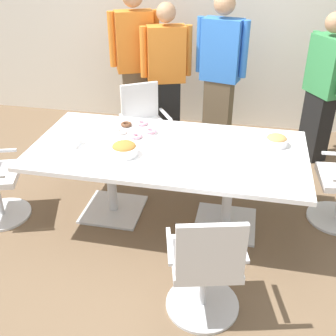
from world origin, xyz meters
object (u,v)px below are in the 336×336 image
at_px(snack_bowl_cookies, 277,140).
at_px(donut_platter, 136,130).
at_px(person_standing_0, 135,63).
at_px(snack_bowl_pretzels, 124,149).
at_px(office_chair_0, 206,270).
at_px(conference_table, 168,161).
at_px(napkin_pile, 71,142).
at_px(person_standing_3, 323,88).
at_px(person_standing_1, 166,75).
at_px(person_standing_2, 220,72).
at_px(office_chair_2, 144,130).

relative_size(snack_bowl_cookies, donut_platter, 0.50).
distance_m(person_standing_0, snack_bowl_pretzels, 1.94).
height_order(office_chair_0, person_standing_0, person_standing_0).
bearing_deg(conference_table, office_chair_0, -65.52).
bearing_deg(office_chair_0, person_standing_0, 99.91).
height_order(person_standing_0, snack_bowl_cookies, person_standing_0).
relative_size(conference_table, napkin_pile, 15.87).
distance_m(conference_table, napkin_pile, 0.88).
bearing_deg(person_standing_3, person_standing_1, 56.74).
bearing_deg(snack_bowl_cookies, person_standing_2, 115.48).
distance_m(office_chair_2, person_standing_3, 2.07).
distance_m(person_standing_1, person_standing_3, 1.80).
distance_m(person_standing_1, snack_bowl_cookies, 1.85).
xyz_separation_m(person_standing_3, donut_platter, (-1.82, -1.29, -0.11)).
xyz_separation_m(person_standing_1, snack_bowl_cookies, (1.28, -1.33, -0.10)).
distance_m(person_standing_1, person_standing_2, 0.65).
xyz_separation_m(office_chair_2, snack_bowl_pretzels, (0.16, -1.25, 0.40)).
bearing_deg(donut_platter, person_standing_2, 63.50).
distance_m(conference_table, person_standing_3, 2.15).
bearing_deg(conference_table, person_standing_2, 79.70).
bearing_deg(donut_platter, person_standing_0, 105.55).
height_order(conference_table, donut_platter, donut_platter).
xyz_separation_m(conference_table, person_standing_2, (0.29, 1.60, 0.34)).
height_order(person_standing_0, person_standing_2, person_standing_0).
bearing_deg(person_standing_3, snack_bowl_pretzels, 101.87).
height_order(person_standing_1, snack_bowl_pretzels, person_standing_1).
height_order(conference_table, office_chair_0, office_chair_0).
height_order(person_standing_1, person_standing_3, person_standing_1).
distance_m(person_standing_0, napkin_pile, 1.82).
bearing_deg(snack_bowl_pretzels, napkin_pile, 171.30).
height_order(person_standing_3, napkin_pile, person_standing_3).
relative_size(person_standing_1, person_standing_2, 0.94).
relative_size(office_chair_0, donut_platter, 2.28).
relative_size(person_standing_2, person_standing_3, 1.09).
xyz_separation_m(person_standing_3, napkin_pile, (-2.31, -1.68, -0.09)).
bearing_deg(napkin_pile, person_standing_1, 73.51).
bearing_deg(napkin_pile, snack_bowl_pretzels, -8.70).
distance_m(office_chair_0, person_standing_0, 3.07).
bearing_deg(snack_bowl_pretzels, person_standing_0, 102.70).
distance_m(office_chair_2, person_standing_1, 0.74).
xyz_separation_m(person_standing_1, person_standing_2, (0.64, 0.01, 0.07)).
bearing_deg(person_standing_2, snack_bowl_cookies, 128.48).
xyz_separation_m(snack_bowl_pretzels, napkin_pile, (-0.52, 0.08, -0.02)).
xyz_separation_m(office_chair_0, donut_platter, (-0.85, 1.33, 0.36)).
height_order(conference_table, napkin_pile, napkin_pile).
relative_size(conference_table, snack_bowl_pretzels, 10.47).
xyz_separation_m(person_standing_3, snack_bowl_pretzels, (-1.79, -1.76, -0.07)).
relative_size(person_standing_0, person_standing_2, 1.02).
bearing_deg(office_chair_0, donut_platter, 108.11).
bearing_deg(office_chair_2, person_standing_1, -137.37).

